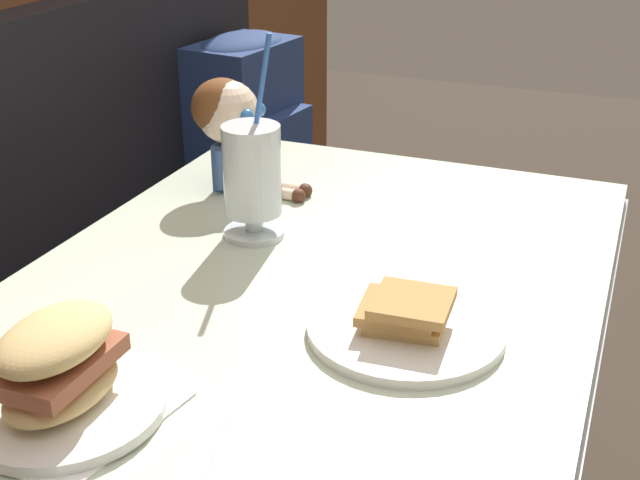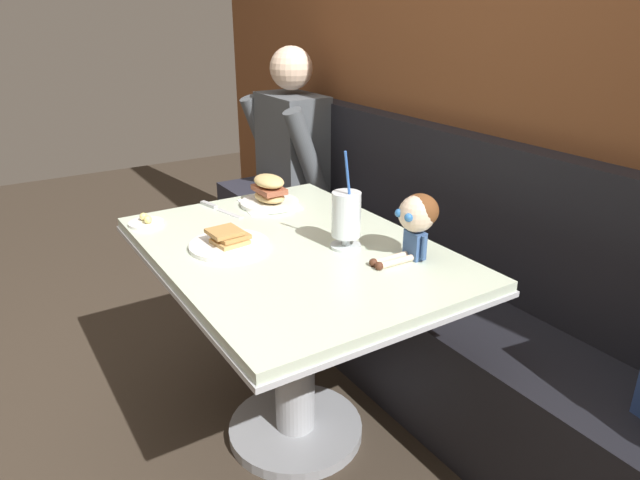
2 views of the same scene
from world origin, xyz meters
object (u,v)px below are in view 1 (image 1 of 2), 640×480
object	(u,v)px
sandwich_plate	(61,377)
seated_doll	(228,118)
milkshake_glass	(252,175)
backpack	(247,105)
toast_plate	(406,323)

from	to	relation	value
sandwich_plate	seated_doll	bearing A→B (deg)	11.86
milkshake_glass	seated_doll	bearing A→B (deg)	36.81
seated_doll	backpack	distance (m)	0.84
milkshake_glass	seated_doll	xyz separation A→B (m)	(0.17, 0.13, 0.03)
milkshake_glass	backpack	bearing A→B (deg)	27.04
seated_doll	milkshake_glass	bearing A→B (deg)	-143.19
sandwich_plate	backpack	bearing A→B (deg)	18.73
toast_plate	sandwich_plate	bearing A→B (deg)	134.65
toast_plate	milkshake_glass	xyz separation A→B (m)	(0.20, 0.31, 0.09)
sandwich_plate	toast_plate	bearing A→B (deg)	-45.35
toast_plate	milkshake_glass	world-z (taller)	milkshake_glass
toast_plate	sandwich_plate	distance (m)	0.42
toast_plate	sandwich_plate	xyz separation A→B (m)	(-0.29, 0.30, 0.03)
seated_doll	sandwich_plate	bearing A→B (deg)	-168.14
toast_plate	backpack	xyz separation A→B (m)	(1.11, 0.77, -0.10)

